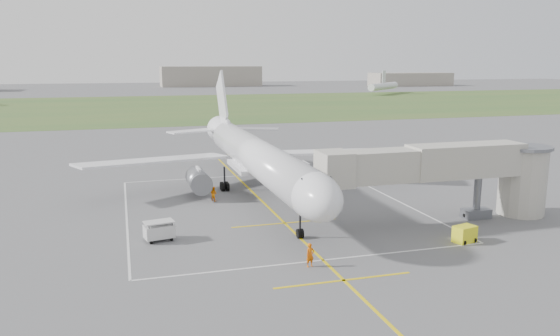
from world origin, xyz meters
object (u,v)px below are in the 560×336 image
object	(u,v)px
baggage_cart	(159,231)
ramp_worker_nose	(310,255)
airliner	(256,157)
jet_bridge	(458,171)
gpu_unit	(465,234)
ramp_worker_wing	(214,194)

from	to	relation	value
baggage_cart	ramp_worker_nose	bearing A→B (deg)	-52.96
airliner	ramp_worker_nose	bearing A→B (deg)	-93.61
jet_bridge	gpu_unit	xyz separation A→B (m)	(-3.00, -5.80, -4.07)
ramp_worker_wing	ramp_worker_nose	bearing A→B (deg)	149.42
airliner	baggage_cart	distance (m)	17.42
ramp_worker_nose	airliner	bearing A→B (deg)	75.10
baggage_cart	jet_bridge	bearing A→B (deg)	-14.41
gpu_unit	ramp_worker_wing	size ratio (longest dim) A/B	1.30
jet_bridge	baggage_cart	world-z (taller)	jet_bridge
gpu_unit	baggage_cart	bearing A→B (deg)	147.73
gpu_unit	ramp_worker_nose	world-z (taller)	ramp_worker_nose
airliner	jet_bridge	size ratio (longest dim) A/B	2.00
airliner	baggage_cart	bearing A→B (deg)	-132.21
airliner	ramp_worker_nose	size ratio (longest dim) A/B	26.50
baggage_cart	ramp_worker_nose	world-z (taller)	ramp_worker_nose
airliner	gpu_unit	size ratio (longest dim) A/B	22.64
airliner	jet_bridge	bearing A→B (deg)	-42.19
gpu_unit	ramp_worker_wing	xyz separation A→B (m)	(-17.67, 19.29, 0.12)
jet_bridge	ramp_worker_wing	world-z (taller)	jet_bridge
ramp_worker_nose	ramp_worker_wing	distance (m)	21.24
baggage_cart	ramp_worker_wing	world-z (taller)	baggage_cart
airliner	jet_bridge	distance (m)	21.22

